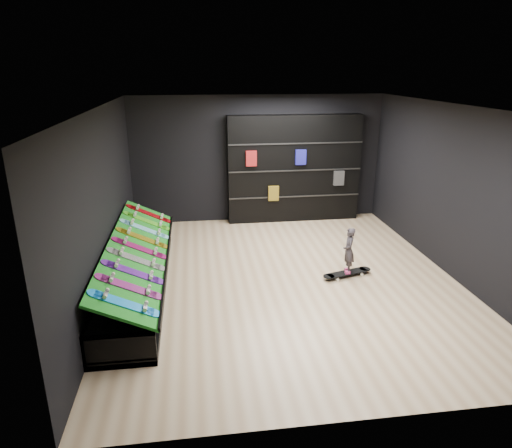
{
  "coord_description": "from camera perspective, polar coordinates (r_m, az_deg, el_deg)",
  "views": [
    {
      "loc": [
        -1.53,
        -7.25,
        3.6
      ],
      "look_at": [
        -0.5,
        0.2,
        1.0
      ],
      "focal_mm": 32.0,
      "sensor_mm": 36.0,
      "label": 1
    }
  ],
  "objects": [
    {
      "name": "display_board_2",
      "position": [
        6.99,
        -15.1,
        -5.82
      ],
      "size": [
        0.93,
        0.22,
        0.5
      ],
      "primitive_type": null,
      "rotation": [
        0.0,
        0.44,
        0.0
      ],
      "color": "purple",
      "rests_on": "turf_ramp"
    },
    {
      "name": "wall_right",
      "position": [
        8.81,
        23.43,
        3.68
      ],
      "size": [
        0.02,
        7.0,
        3.0
      ],
      "primitive_type": "cube",
      "color": "black",
      "rests_on": "ground"
    },
    {
      "name": "wall_back",
      "position": [
        11.06,
        0.22,
        8.12
      ],
      "size": [
        6.0,
        0.02,
        3.0
      ],
      "primitive_type": "cube",
      "color": "black",
      "rests_on": "ground"
    },
    {
      "name": "display_board_1",
      "position": [
        6.56,
        -15.57,
        -7.55
      ],
      "size": [
        0.93,
        0.22,
        0.5
      ],
      "primitive_type": null,
      "rotation": [
        0.0,
        0.44,
        0.0
      ],
      "color": "#2626BF",
      "rests_on": "turf_ramp"
    },
    {
      "name": "display_board_8",
      "position": [
        9.64,
        -13.21,
        1.27
      ],
      "size": [
        0.93,
        0.22,
        0.5
      ],
      "primitive_type": null,
      "rotation": [
        0.0,
        0.44,
        0.0
      ],
      "color": "red",
      "rests_on": "turf_ramp"
    },
    {
      "name": "ceiling",
      "position": [
        7.44,
        4.16,
        14.39
      ],
      "size": [
        6.0,
        7.0,
        0.01
      ],
      "primitive_type": "cube",
      "color": "white",
      "rests_on": "ground"
    },
    {
      "name": "display_board_0",
      "position": [
        6.14,
        -16.1,
        -9.51
      ],
      "size": [
        0.93,
        0.22,
        0.5
      ],
      "primitive_type": null,
      "rotation": [
        0.0,
        0.44,
        0.0
      ],
      "color": "blue",
      "rests_on": "turf_ramp"
    },
    {
      "name": "display_rack",
      "position": [
        8.05,
        -14.49,
        -6.17
      ],
      "size": [
        0.9,
        4.5,
        0.5
      ],
      "primitive_type": null,
      "color": "black",
      "rests_on": "ground"
    },
    {
      "name": "floor",
      "position": [
        8.24,
        3.66,
        -6.88
      ],
      "size": [
        6.0,
        7.0,
        0.01
      ],
      "primitive_type": "cube",
      "color": "#C9AE88",
      "rests_on": "ground"
    },
    {
      "name": "back_shelving",
      "position": [
        11.08,
        4.76,
        6.89
      ],
      "size": [
        3.19,
        0.37,
        2.55
      ],
      "primitive_type": "cube",
      "color": "black",
      "rests_on": "ground"
    },
    {
      "name": "display_board_3",
      "position": [
        7.42,
        -14.69,
        -4.29
      ],
      "size": [
        0.93,
        0.22,
        0.5
      ],
      "primitive_type": null,
      "rotation": [
        0.0,
        0.44,
        0.0
      ],
      "color": "black",
      "rests_on": "turf_ramp"
    },
    {
      "name": "floor_skateboard",
      "position": [
        8.46,
        11.32,
        -6.19
      ],
      "size": [
        1.0,
        0.48,
        0.09
      ],
      "primitive_type": null,
      "rotation": [
        0.0,
        0.0,
        0.28
      ],
      "color": "black",
      "rests_on": "ground"
    },
    {
      "name": "display_board_4",
      "position": [
        7.85,
        -14.33,
        -2.93
      ],
      "size": [
        0.93,
        0.22,
        0.5
      ],
      "primitive_type": null,
      "rotation": [
        0.0,
        0.44,
        0.0
      ],
      "color": "#E5198C",
      "rests_on": "turf_ramp"
    },
    {
      "name": "wall_left",
      "position": [
        7.69,
        -18.58,
        2.21
      ],
      "size": [
        0.02,
        7.0,
        3.0
      ],
      "primitive_type": "cube",
      "color": "black",
      "rests_on": "ground"
    },
    {
      "name": "wall_front",
      "position": [
        4.56,
        12.86,
        -8.83
      ],
      "size": [
        6.0,
        0.02,
        3.0
      ],
      "primitive_type": "cube",
      "color": "black",
      "rests_on": "ground"
    },
    {
      "name": "turf_ramp",
      "position": [
        7.86,
        -14.4,
        -3.11
      ],
      "size": [
        0.92,
        4.5,
        0.46
      ],
      "primitive_type": "cube",
      "rotation": [
        0.0,
        0.44,
        0.0
      ],
      "color": "#106713",
      "rests_on": "display_rack"
    },
    {
      "name": "display_board_5",
      "position": [
        8.29,
        -14.0,
        -1.71
      ],
      "size": [
        0.93,
        0.22,
        0.5
      ],
      "primitive_type": null,
      "rotation": [
        0.0,
        0.44,
        0.0
      ],
      "color": "yellow",
      "rests_on": "turf_ramp"
    },
    {
      "name": "display_board_7",
      "position": [
        9.19,
        -13.45,
        0.37
      ],
      "size": [
        0.93,
        0.22,
        0.5
      ],
      "primitive_type": null,
      "rotation": [
        0.0,
        0.44,
        0.0
      ],
      "color": "green",
      "rests_on": "turf_ramp"
    },
    {
      "name": "display_board_6",
      "position": [
        8.74,
        -13.71,
        -0.62
      ],
      "size": [
        0.93,
        0.22,
        0.5
      ],
      "primitive_type": null,
      "rotation": [
        0.0,
        0.44,
        0.0
      ],
      "color": "#0CB2E5",
      "rests_on": "turf_ramp"
    },
    {
      "name": "child",
      "position": [
        8.34,
        11.45,
        -4.33
      ],
      "size": [
        0.17,
        0.21,
        0.5
      ],
      "primitive_type": "imported",
      "rotation": [
        0.0,
        0.0,
        -1.78
      ],
      "color": "black",
      "rests_on": "floor_skateboard"
    }
  ]
}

